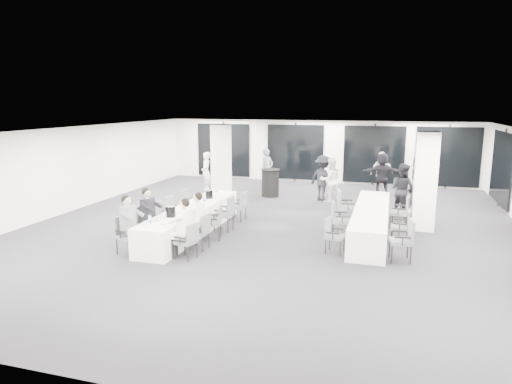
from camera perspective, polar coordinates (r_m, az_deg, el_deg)
room at (r=14.02m, az=6.74°, el=2.01°), size 14.04×16.04×2.84m
column_left at (r=16.99m, az=-4.36°, el=3.70°), size 0.60×0.60×2.80m
column_right at (r=13.74m, az=20.41°, el=1.25°), size 0.60×0.60×2.80m
banquet_table_main at (r=12.82m, az=-8.02°, el=-3.50°), size 0.90×5.00×0.75m
banquet_table_side at (r=12.97m, az=14.16°, el=-3.57°), size 0.90×5.00×0.75m
cocktail_table at (r=17.65m, az=1.80°, el=1.18°), size 0.77×0.77×1.06m
chair_main_left_near at (r=11.47m, az=-16.00°, el=-4.85°), size 0.55×0.57×0.91m
chair_main_left_second at (r=12.21m, az=-13.77°, el=-3.61°), size 0.58×0.61×0.97m
chair_main_left_mid at (r=12.88m, az=-11.96°, el=-2.91°), size 0.54×0.57×0.91m
chair_main_left_fourth at (r=13.56m, az=-10.39°, el=-2.18°), size 0.51×0.55×0.90m
chair_main_left_far at (r=14.47m, az=-8.53°, el=-1.24°), size 0.53×0.57×0.91m
chair_main_right_near at (r=10.72m, az=-8.45°, el=-5.81°), size 0.51×0.54×0.86m
chair_main_right_second at (r=11.38m, az=-6.81°, el=-4.70°), size 0.46×0.51×0.88m
chair_main_right_mid at (r=12.20m, az=-5.08°, el=-3.48°), size 0.56×0.58×0.91m
chair_main_right_fourth at (r=12.92m, az=-3.73°, el=-2.47°), size 0.50×0.56×0.97m
chair_main_right_far at (r=14.06m, az=-2.02°, el=-1.53°), size 0.49×0.54×0.89m
chair_side_left_near at (r=11.20m, az=9.51°, el=-5.10°), size 0.49×0.52×0.86m
chair_side_left_mid at (r=12.46m, az=10.24°, el=-3.12°), size 0.58×0.62×0.99m
chair_side_left_far at (r=13.91m, az=10.94°, el=-1.56°), size 0.61×0.64×1.02m
chair_side_right_near at (r=10.99m, az=18.08°, el=-5.45°), size 0.56×0.60×0.98m
chair_side_right_mid at (r=12.33m, az=17.90°, el=-3.91°), size 0.47×0.52×0.89m
chair_side_right_far at (r=13.75m, az=17.84°, el=-2.15°), size 0.56×0.60×0.98m
seated_guest_a at (r=11.30m, az=-15.44°, el=-3.51°), size 0.50×0.38×1.44m
seated_guest_b at (r=12.08m, az=-13.11°, el=-2.46°), size 0.50×0.38×1.44m
seated_guest_c at (r=10.71m, az=-9.22°, el=-4.05°), size 0.50×0.38×1.44m
seated_guest_d at (r=11.36m, az=-7.59°, el=-3.12°), size 0.50×0.38×1.44m
standing_guest_a at (r=19.01m, az=1.37°, el=3.22°), size 0.86×0.90×1.94m
standing_guest_b at (r=16.77m, az=9.31°, el=1.86°), size 1.05×0.92×1.86m
standing_guest_c at (r=16.97m, az=8.37°, el=2.08°), size 1.39×1.15×1.91m
standing_guest_d at (r=18.92m, az=15.45°, el=2.70°), size 1.28×1.09×1.89m
standing_guest_e at (r=17.06m, az=19.61°, el=1.78°), size 0.95×1.13×2.02m
standing_guest_f at (r=18.71m, az=15.50°, el=2.58°), size 1.83×1.06×1.88m
standing_guest_g at (r=18.82m, az=-6.26°, el=2.87°), size 0.82×0.85×1.81m
standing_guest_h at (r=15.26m, az=17.83°, el=0.68°), size 1.08×1.02×1.93m
ice_bucket_near at (r=11.71m, az=-10.61°, el=-2.41°), size 0.24×0.24×0.27m
ice_bucket_far at (r=13.79m, az=-5.87°, el=-0.29°), size 0.22×0.22×0.24m
water_bottle_a at (r=11.05m, az=-13.13°, el=-3.46°), size 0.07×0.07×0.23m
water_bottle_b at (r=13.15m, az=-6.47°, el=-0.87°), size 0.08×0.08×0.25m
water_bottle_c at (r=14.49m, az=-4.98°, el=0.20°), size 0.07×0.07×0.21m
plate_a at (r=11.36m, az=-12.35°, el=-3.55°), size 0.21×0.21×0.03m
plate_b at (r=10.99m, az=-11.62°, el=-4.02°), size 0.22×0.22×0.03m
plate_c at (r=12.34m, az=-8.84°, el=-2.26°), size 0.20×0.20×0.03m
wine_glass at (r=10.69m, az=-11.65°, el=-3.78°), size 0.07×0.07×0.18m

